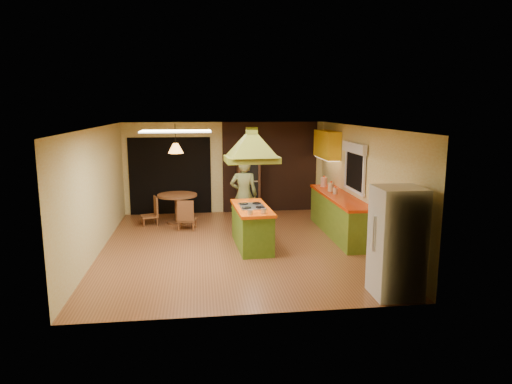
{
  "coord_description": "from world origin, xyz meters",
  "views": [
    {
      "loc": [
        -0.72,
        -9.25,
        2.89
      ],
      "look_at": [
        0.45,
        0.04,
        1.15
      ],
      "focal_mm": 32.0,
      "sensor_mm": 36.0,
      "label": 1
    }
  ],
  "objects": [
    {
      "name": "canister_small",
      "position": [
        2.4,
        0.8,
        0.99
      ],
      "size": [
        0.12,
        0.12,
        0.14
      ],
      "primitive_type": "cylinder",
      "rotation": [
        0.0,
        0.0,
        -0.17
      ],
      "color": "beige",
      "rests_on": "right_counter"
    },
    {
      "name": "upper_cabinets",
      "position": [
        2.57,
        2.2,
        1.95
      ],
      "size": [
        0.34,
        1.4,
        0.7
      ],
      "primitive_type": "cube",
      "color": "yellow",
      "rests_on": "room_walls"
    },
    {
      "name": "kitchen_island",
      "position": [
        0.35,
        -0.06,
        0.44
      ],
      "size": [
        0.78,
        1.75,
        0.88
      ],
      "rotation": [
        0.0,
        0.0,
        0.05
      ],
      "color": "#547E1F",
      "rests_on": "ground"
    },
    {
      "name": "room_walls",
      "position": [
        0.0,
        0.0,
        1.25
      ],
      "size": [
        5.5,
        6.5,
        6.5
      ],
      "color": "beige",
      "rests_on": "ground"
    },
    {
      "name": "pendant_lamp",
      "position": [
        -1.28,
        2.14,
        1.9
      ],
      "size": [
        0.42,
        0.42,
        0.24
      ],
      "primitive_type": "cone",
      "rotation": [
        0.0,
        0.0,
        0.11
      ],
      "color": "#FF9E3F",
      "rests_on": "ceiling_plane"
    },
    {
      "name": "refrigerator",
      "position": [
        2.27,
        -2.86,
        0.86
      ],
      "size": [
        0.71,
        0.68,
        1.72
      ],
      "primitive_type": "cube",
      "rotation": [
        0.0,
        0.0,
        -0.01
      ],
      "color": "silver",
      "rests_on": "ground"
    },
    {
      "name": "brick_panel",
      "position": [
        1.25,
        3.23,
        1.25
      ],
      "size": [
        2.64,
        0.03,
        2.5
      ],
      "primitive_type": "cube",
      "color": "#381E14",
      "rests_on": "ground"
    },
    {
      "name": "wall_oven",
      "position": [
        0.61,
        2.95,
        0.9
      ],
      "size": [
        0.6,
        0.6,
        1.8
      ],
      "rotation": [
        0.0,
        0.0,
        0.01
      ],
      "color": "#4A2918",
      "rests_on": "ground"
    },
    {
      "name": "canister_large",
      "position": [
        2.4,
        1.78,
        1.04
      ],
      "size": [
        0.21,
        0.21,
        0.24
      ],
      "primitive_type": "cylinder",
      "rotation": [
        0.0,
        0.0,
        0.37
      ],
      "color": "beige",
      "rests_on": "right_counter"
    },
    {
      "name": "chair_left",
      "position": [
        -1.98,
        2.04,
        0.36
      ],
      "size": [
        0.48,
        0.48,
        0.71
      ],
      "primitive_type": null,
      "rotation": [
        0.0,
        0.0,
        -1.29
      ],
      "color": "brown",
      "rests_on": "ground"
    },
    {
      "name": "man",
      "position": [
        0.3,
        1.15,
        0.88
      ],
      "size": [
        0.68,
        0.48,
        1.75
      ],
      "primitive_type": "imported",
      "rotation": [
        0.0,
        0.0,
        3.04
      ],
      "color": "#51562D",
      "rests_on": "ground"
    },
    {
      "name": "fluor_panel",
      "position": [
        -1.1,
        -1.2,
        2.48
      ],
      "size": [
        1.2,
        0.6,
        0.03
      ],
      "primitive_type": "cube",
      "color": "white",
      "rests_on": "ceiling_plane"
    },
    {
      "name": "dining_table",
      "position": [
        -1.28,
        2.14,
        0.52
      ],
      "size": [
        0.99,
        0.99,
        0.74
      ],
      "rotation": [
        0.0,
        0.0,
        -0.41
      ],
      "color": "brown",
      "rests_on": "ground"
    },
    {
      "name": "right_counter",
      "position": [
        2.45,
        0.6,
        0.46
      ],
      "size": [
        0.62,
        3.05,
        0.92
      ],
      "color": "olive",
      "rests_on": "ground"
    },
    {
      "name": "ceiling_plane",
      "position": [
        0.0,
        0.0,
        2.5
      ],
      "size": [
        6.5,
        6.5,
        0.0
      ],
      "primitive_type": "plane",
      "rotation": [
        3.14,
        0.0,
        0.0
      ],
      "color": "silver",
      "rests_on": "room_walls"
    },
    {
      "name": "window_right",
      "position": [
        2.7,
        0.4,
        1.77
      ],
      "size": [
        0.12,
        1.35,
        1.06
      ],
      "color": "black",
      "rests_on": "room_walls"
    },
    {
      "name": "range_hood",
      "position": [
        0.35,
        -0.06,
        2.25
      ],
      "size": [
        1.11,
        0.83,
        0.8
      ],
      "rotation": [
        0.0,
        0.0,
        0.06
      ],
      "color": "olive",
      "rests_on": "ceiling_plane"
    },
    {
      "name": "canister_medium",
      "position": [
        2.4,
        1.15,
        1.02
      ],
      "size": [
        0.15,
        0.15,
        0.2
      ],
      "primitive_type": "cylinder",
      "rotation": [
        0.0,
        0.0,
        -0.04
      ],
      "color": "beige",
      "rests_on": "right_counter"
    },
    {
      "name": "chair_near",
      "position": [
        -1.03,
        1.49,
        0.37
      ],
      "size": [
        0.47,
        0.47,
        0.74
      ],
      "primitive_type": null,
      "rotation": [
        0.0,
        0.0,
        2.98
      ],
      "color": "brown",
      "rests_on": "ground"
    },
    {
      "name": "nook_opening",
      "position": [
        -1.5,
        3.23,
        1.05
      ],
      "size": [
        2.2,
        0.03,
        2.1
      ],
      "primitive_type": "cube",
      "color": "black",
      "rests_on": "ground"
    },
    {
      "name": "ground",
      "position": [
        0.0,
        0.0,
        0.0
      ],
      "size": [
        6.5,
        6.5,
        0.0
      ],
      "primitive_type": "plane",
      "color": "brown",
      "rests_on": "ground"
    }
  ]
}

